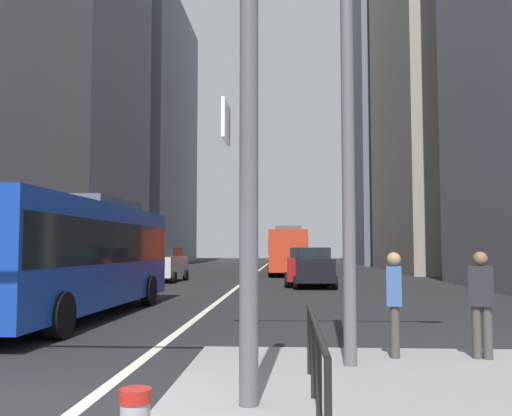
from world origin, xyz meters
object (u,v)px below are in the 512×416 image
at_px(car_oncoming_mid, 165,264).
at_px(pedestrian_waiting, 481,299).
at_px(city_bus_blue_oncoming, 73,251).
at_px(city_bus_red_receding, 289,249).
at_px(traffic_signal_gantry, 99,67).
at_px(street_lamp_post, 347,34).
at_px(car_receding_far, 313,267).
at_px(pedestrian_walking, 394,299).
at_px(car_receding_near, 305,266).
at_px(city_bus_red_distant, 285,249).

xyz_separation_m(car_oncoming_mid, pedestrian_waiting, (10.14, -22.69, 0.11)).
relative_size(city_bus_blue_oncoming, pedestrian_waiting, 6.36).
bearing_deg(city_bus_red_receding, city_bus_blue_oncoming, -102.76).
relative_size(traffic_signal_gantry, street_lamp_post, 0.75).
bearing_deg(traffic_signal_gantry, pedestrian_waiting, 28.60).
xyz_separation_m(street_lamp_post, pedestrian_waiting, (2.17, 0.65, -4.18)).
distance_m(car_oncoming_mid, car_receding_far, 9.23).
bearing_deg(pedestrian_waiting, car_receding_far, 95.84).
bearing_deg(pedestrian_walking, car_oncoming_mid, 111.17).
height_order(street_lamp_post, pedestrian_walking, street_lamp_post).
relative_size(car_receding_far, street_lamp_post, 0.53).
bearing_deg(traffic_signal_gantry, city_bus_red_receding, 86.31).
xyz_separation_m(car_receding_near, car_receding_far, (0.38, -1.10, 0.00)).
relative_size(city_bus_red_receding, street_lamp_post, 1.37).
relative_size(car_receding_far, traffic_signal_gantry, 0.70).
height_order(city_bus_blue_oncoming, car_receding_near, city_bus_blue_oncoming).
xyz_separation_m(car_receding_far, pedestrian_waiting, (1.90, -18.53, 0.11)).
relative_size(city_bus_red_receding, traffic_signal_gantry, 1.83).
height_order(city_bus_blue_oncoming, city_bus_red_receding, same).
bearing_deg(pedestrian_walking, pedestrian_waiting, -2.73).
height_order(city_bus_blue_oncoming, city_bus_red_distant, same).
bearing_deg(city_bus_blue_oncoming, pedestrian_walking, -37.55).
height_order(city_bus_red_receding, traffic_signal_gantry, traffic_signal_gantry).
distance_m(city_bus_red_distant, pedestrian_waiting, 50.43).
bearing_deg(pedestrian_walking, city_bus_blue_oncoming, 142.45).
distance_m(car_oncoming_mid, street_lamp_post, 25.04).
bearing_deg(traffic_signal_gantry, car_receding_far, 80.86).
xyz_separation_m(city_bus_red_distant, pedestrian_walking, (2.11, -50.24, -0.74)).
height_order(car_receding_near, pedestrian_waiting, car_receding_near).
distance_m(city_bus_red_receding, car_receding_near, 12.55).
relative_size(car_receding_near, pedestrian_waiting, 2.39).
xyz_separation_m(car_oncoming_mid, street_lamp_post, (7.96, -23.35, 4.29)).
xyz_separation_m(city_bus_blue_oncoming, car_receding_far, (7.12, 12.59, -0.85)).
distance_m(street_lamp_post, pedestrian_waiting, 4.76).
relative_size(city_bus_red_distant, pedestrian_walking, 6.69).
height_order(city_bus_red_distant, street_lamp_post, street_lamp_post).
relative_size(car_oncoming_mid, pedestrian_waiting, 2.42).
bearing_deg(car_receding_near, city_bus_blue_oncoming, -116.22).
distance_m(traffic_signal_gantry, pedestrian_walking, 5.79).
distance_m(car_receding_near, street_lamp_post, 20.73).
bearing_deg(car_receding_far, city_bus_blue_oncoming, -119.50).
relative_size(city_bus_red_receding, pedestrian_walking, 6.44).
distance_m(city_bus_red_distant, car_receding_far, 31.83).
height_order(city_bus_blue_oncoming, car_oncoming_mid, city_bus_blue_oncoming).
height_order(traffic_signal_gantry, pedestrian_walking, traffic_signal_gantry).
bearing_deg(city_bus_red_distant, car_receding_near, -87.75).
xyz_separation_m(city_bus_red_receding, car_receding_far, (1.19, -13.59, -0.85)).
xyz_separation_m(car_oncoming_mid, traffic_signal_gantry, (4.79, -25.61, 3.09)).
relative_size(car_oncoming_mid, car_receding_near, 1.01).
bearing_deg(street_lamp_post, city_bus_red_distant, 91.47).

